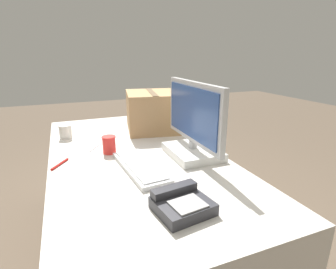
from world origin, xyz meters
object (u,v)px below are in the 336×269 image
paper_cup_right (109,145)px  desk_phone (182,204)px  paper_cup_left (65,132)px  spoon (97,146)px  cardboard_box (152,111)px  monitor (193,127)px  pen_marker (60,164)px  keyboard (140,167)px

paper_cup_right → desk_phone: bearing=12.0°
paper_cup_left → paper_cup_right: size_ratio=0.91×
spoon → cardboard_box: cardboard_box is taller
monitor → pen_marker: size_ratio=4.74×
monitor → paper_cup_right: (-0.21, -0.42, -0.11)m
paper_cup_left → paper_cup_right: paper_cup_right is taller
monitor → desk_phone: bearing=-31.2°
paper_cup_left → pen_marker: 0.46m
desk_phone → keyboard: bearing=177.9°
keyboard → paper_cup_right: bearing=-165.0°
desk_phone → paper_cup_left: bearing=-169.0°
monitor → spoon: (-0.35, -0.47, -0.16)m
cardboard_box → desk_phone: bearing=-13.0°
keyboard → paper_cup_left: (-0.66, -0.32, 0.03)m
monitor → keyboard: (0.06, -0.32, -0.15)m
desk_phone → cardboard_box: bearing=158.9°
desk_phone → paper_cup_right: bearing=-176.1°
monitor → paper_cup_right: 0.48m
pen_marker → keyboard: bearing=95.5°
spoon → pen_marker: pen_marker is taller
paper_cup_right → cardboard_box: size_ratio=0.21×
paper_cup_right → spoon: size_ratio=0.74×
desk_phone → spoon: (-0.81, -0.19, -0.03)m
keyboard → cardboard_box: cardboard_box is taller
monitor → desk_phone: (0.46, -0.28, -0.14)m
desk_phone → cardboard_box: 1.07m
paper_cup_left → keyboard: bearing=26.2°
desk_phone → paper_cup_right: (-0.67, -0.14, 0.02)m
paper_cup_left → spoon: (0.24, 0.17, -0.04)m
spoon → paper_cup_right: bearing=-126.0°
paper_cup_right → spoon: 0.15m
keyboard → desk_phone: 0.40m
paper_cup_right → cardboard_box: 0.54m
pen_marker → paper_cup_right: bearing=140.1°
keyboard → paper_cup_left: paper_cup_left is taller
paper_cup_right → pen_marker: paper_cup_right is taller
keyboard → paper_cup_left: 0.73m
paper_cup_right → spoon: (-0.14, -0.05, -0.05)m
paper_cup_left → paper_cup_right: 0.44m
keyboard → pen_marker: (-0.20, -0.36, -0.01)m
keyboard → pen_marker: keyboard is taller
cardboard_box → pen_marker: (0.45, -0.65, -0.13)m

